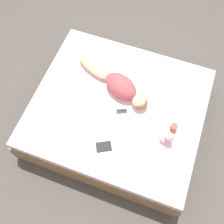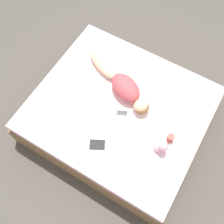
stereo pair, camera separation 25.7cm
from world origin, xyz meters
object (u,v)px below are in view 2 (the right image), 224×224
at_px(person, 121,83).
at_px(open_magazine, 98,137).
at_px(coffee_mug, 170,138).
at_px(cell_phone, 122,113).

relative_size(person, open_magazine, 2.42).
xyz_separation_m(coffee_mug, cell_phone, (-0.01, -0.67, -0.04)).
bearing_deg(coffee_mug, person, -110.90).
relative_size(person, cell_phone, 7.43).
relative_size(coffee_mug, cell_phone, 0.75).
bearing_deg(cell_phone, person, -174.06).
xyz_separation_m(person, open_magazine, (0.75, 0.10, -0.10)).
distance_m(person, cell_phone, 0.39).
height_order(open_magazine, cell_phone, same).
height_order(coffee_mug, cell_phone, coffee_mug).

